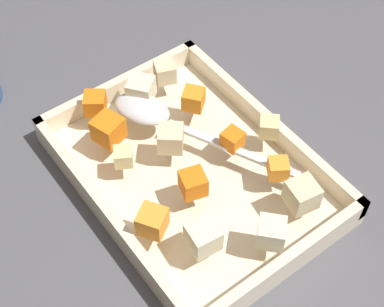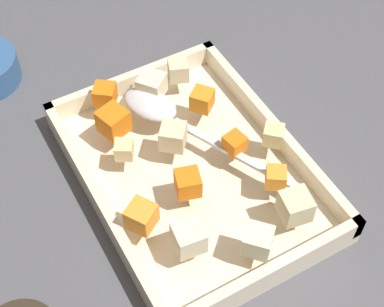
{
  "view_description": "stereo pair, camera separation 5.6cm",
  "coord_description": "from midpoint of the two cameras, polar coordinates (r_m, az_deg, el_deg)",
  "views": [
    {
      "loc": [
        -0.36,
        0.25,
        0.61
      ],
      "look_at": [
        -0.01,
        -0.02,
        0.05
      ],
      "focal_mm": 54.95,
      "sensor_mm": 36.0,
      "label": 1
    },
    {
      "loc": [
        -0.39,
        0.2,
        0.61
      ],
      "look_at": [
        -0.01,
        -0.02,
        0.05
      ],
      "focal_mm": 54.95,
      "sensor_mm": 36.0,
      "label": 2
    }
  ],
  "objects": [
    {
      "name": "potato_chunk_heap_top",
      "position": [
        0.74,
        10.08,
        1.69
      ],
      "size": [
        0.03,
        0.03,
        0.02
      ],
      "primitive_type": "cube",
      "rotation": [
        0.0,
        0.0,
        0.81
      ],
      "color": "#E0CC89",
      "rests_on": "baking_dish"
    },
    {
      "name": "potato_chunk_back_center",
      "position": [
        0.67,
        12.38,
        -5.16
      ],
      "size": [
        0.04,
        0.04,
        0.03
      ],
      "primitive_type": "cube",
      "rotation": [
        0.0,
        0.0,
        6.1
      ],
      "color": "beige",
      "rests_on": "baking_dish"
    },
    {
      "name": "potato_chunk_near_spoon",
      "position": [
        0.8,
        0.69,
        8.04
      ],
      "size": [
        0.03,
        0.03,
        0.03
      ],
      "primitive_type": "cube",
      "rotation": [
        0.0,
        0.0,
        4.35
      ],
      "color": "beige",
      "rests_on": "baking_dish"
    },
    {
      "name": "potato_chunk_under_handle",
      "position": [
        0.72,
        0.38,
        1.58
      ],
      "size": [
        0.04,
        0.04,
        0.03
      ],
      "primitive_type": "cube",
      "rotation": [
        0.0,
        0.0,
        4.02
      ],
      "color": "beige",
      "rests_on": "baking_dish"
    },
    {
      "name": "potato_chunk_corner_nw",
      "position": [
        0.78,
        -1.87,
        6.49
      ],
      "size": [
        0.05,
        0.05,
        0.03
      ],
      "primitive_type": "cube",
      "rotation": [
        0.0,
        0.0,
        0.67
      ],
      "color": "beige",
      "rests_on": "baking_dish"
    },
    {
      "name": "ground_plane",
      "position": [
        0.75,
        0.85,
        -2.77
      ],
      "size": [
        4.0,
        4.0,
        0.0
      ],
      "primitive_type": "plane",
      "color": "#4C4C51"
    },
    {
      "name": "carrot_chunk_near_left",
      "position": [
        0.72,
        6.39,
        0.85
      ],
      "size": [
        0.03,
        0.03,
        0.02
      ],
      "primitive_type": "cube",
      "rotation": [
        0.0,
        0.0,
        1.77
      ],
      "color": "orange",
      "rests_on": "baking_dish"
    },
    {
      "name": "carrot_chunk_corner_ne",
      "position": [
        0.7,
        10.44,
        -2.41
      ],
      "size": [
        0.03,
        0.03,
        0.02
      ],
      "primitive_type": "cube",
      "rotation": [
        0.0,
        0.0,
        4.12
      ],
      "color": "orange",
      "rests_on": "baking_dish"
    },
    {
      "name": "potato_chunk_near_right",
      "position": [
        0.64,
        2.24,
        -8.31
      ],
      "size": [
        0.04,
        0.04,
        0.03
      ],
      "primitive_type": "cube",
      "rotation": [
        0.0,
        0.0,
        1.45
      ],
      "color": "beige",
      "rests_on": "baking_dish"
    },
    {
      "name": "carrot_chunk_corner_se",
      "position": [
        0.68,
        1.98,
        -3.01
      ],
      "size": [
        0.04,
        0.04,
        0.03
      ],
      "primitive_type": "cube",
      "rotation": [
        0.0,
        0.0,
        1.29
      ],
      "color": "orange",
      "rests_on": "baking_dish"
    },
    {
      "name": "carrot_chunk_mid_left",
      "position": [
        0.65,
        -2.47,
        -6.24
      ],
      "size": [
        0.04,
        0.04,
        0.03
      ],
      "primitive_type": "cube",
      "rotation": [
        0.0,
        0.0,
        2.14
      ],
      "color": "orange",
      "rests_on": "baking_dish"
    },
    {
      "name": "carrot_chunk_mid_right",
      "position": [
        0.76,
        3.11,
        5.15
      ],
      "size": [
        0.04,
        0.04,
        0.03
      ],
      "primitive_type": "cube",
      "rotation": [
        0.0,
        0.0,
        2.25
      ],
      "color": "orange",
      "rests_on": "baking_dish"
    },
    {
      "name": "serving_spoon",
      "position": [
        0.76,
        -1.11,
        4.21
      ],
      "size": [
        0.24,
        0.14,
        0.02
      ],
      "rotation": [
        0.0,
        0.0,
        3.59
      ],
      "color": "silver",
      "rests_on": "baking_dish"
    },
    {
      "name": "baking_dish",
      "position": [
        0.74,
        2.17,
        -2.09
      ],
      "size": [
        0.35,
        0.26,
        0.04
      ],
      "color": "beige",
      "rests_on": "ground_plane"
    },
    {
      "name": "potato_chunk_center",
      "position": [
        0.71,
        -4.39,
        0.26
      ],
      "size": [
        0.03,
        0.03,
        0.02
      ],
      "primitive_type": "cube",
      "rotation": [
        0.0,
        0.0,
        5.74
      ],
      "color": "#E0CC89",
      "rests_on": "baking_dish"
    },
    {
      "name": "carrot_chunk_heap_side",
      "position": [
        0.77,
        -6.39,
        5.59
      ],
      "size": [
        0.04,
        0.04,
        0.03
      ],
      "primitive_type": "cube",
      "rotation": [
        0.0,
        0.0,
        4.08
      ],
      "color": "orange",
      "rests_on": "baking_dish"
    },
    {
      "name": "carrot_chunk_far_left",
      "position": [
        0.74,
        -5.49,
        3.02
      ],
      "size": [
        0.04,
        0.04,
        0.03
      ],
      "primitive_type": "cube",
      "rotation": [
        0.0,
        0.0,
        3.45
      ],
      "color": "orange",
      "rests_on": "baking_dish"
    },
    {
      "name": "potato_chunk_corner_sw",
      "position": [
        0.64,
        8.94,
        -8.51
      ],
      "size": [
        0.04,
        0.04,
        0.03
      ],
      "primitive_type": "cube",
      "rotation": [
        0.0,
        0.0,
        5.46
      ],
      "color": "beige",
      "rests_on": "baking_dish"
    }
  ]
}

